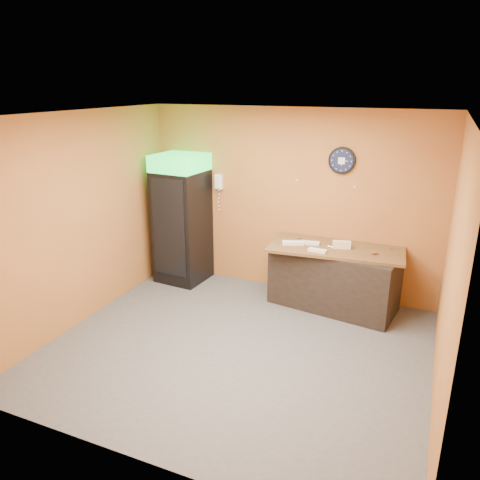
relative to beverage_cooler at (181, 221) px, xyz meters
The scene contains 15 objects.
floor 2.54m from the beverage_cooler, 43.57° to the right, with size 4.50×4.50×0.00m, color #47474C.
back_wall 1.77m from the beverage_cooler, 13.24° to the left, with size 4.50×0.02×2.80m, color #AC6C30.
left_wall 1.74m from the beverage_cooler, 109.39° to the right, with size 0.02×4.00×2.80m, color #AC6C30.
right_wall 4.27m from the beverage_cooler, 22.17° to the right, with size 0.02×4.00×2.80m, color #AC6C30.
ceiling 2.93m from the beverage_cooler, 43.57° to the right, with size 4.50×4.00×0.02m, color white.
beverage_cooler is the anchor object (origin of this frame).
prep_counter 2.57m from the beverage_cooler, ahead, with size 1.76×0.78×0.88m, color black.
wall_clock 2.69m from the beverage_cooler, ahead, with size 0.38×0.06×0.38m.
wall_phone 0.88m from the beverage_cooler, 33.37° to the left, with size 0.13×0.11×0.23m.
butcher_paper 2.51m from the beverage_cooler, ahead, with size 1.87×0.85×0.04m, color brown.
sub_roll_stack 2.59m from the beverage_cooler, ahead, with size 0.26×0.15×0.11m.
wrapped_sandwich_left 1.92m from the beverage_cooler, ahead, with size 0.30×0.12×0.04m, color silver.
wrapped_sandwich_mid 2.33m from the beverage_cooler, ahead, with size 0.25×0.10×0.04m, color silver.
wrapped_sandwich_right 2.14m from the beverage_cooler, ahead, with size 0.27×0.10×0.04m, color silver.
kitchen_tool 2.55m from the beverage_cooler, ahead, with size 0.06×0.06×0.06m, color silver.
Camera 1 is at (2.02, -4.64, 3.13)m, focal length 35.00 mm.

